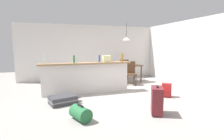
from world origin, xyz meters
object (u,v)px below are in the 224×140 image
at_px(suitcase_upright_maroon, 157,100).
at_px(backpack_red, 167,90).
at_px(pendant_lamp, 126,39).
at_px(bottle_blue, 99,59).
at_px(bottle_clear, 44,59).
at_px(bottle_amber, 122,58).
at_px(bottle_green, 74,59).
at_px(dining_table, 127,67).
at_px(suitcase_flat_charcoal, 63,100).
at_px(dining_chair_near_partition, 131,72).
at_px(dining_chair_far_side, 124,68).
at_px(duffel_bag_green, 81,113).
at_px(grocery_bag, 107,59).

relative_size(suitcase_upright_maroon, backpack_red, 1.60).
bearing_deg(pendant_lamp, bottle_blue, -138.73).
xyz_separation_m(bottle_clear, bottle_amber, (2.51, -0.05, -0.00)).
relative_size(bottle_green, pendant_lamp, 0.32).
relative_size(bottle_clear, dining_table, 0.25).
bearing_deg(bottle_amber, suitcase_upright_maroon, -90.86).
relative_size(suitcase_flat_charcoal, backpack_red, 2.11).
distance_m(bottle_clear, dining_chair_near_partition, 3.35).
height_order(bottle_green, dining_chair_near_partition, bottle_green).
distance_m(dining_chair_far_side, pendant_lamp, 1.42).
bearing_deg(bottle_clear, bottle_amber, -1.05).
distance_m(bottle_clear, suitcase_upright_maroon, 3.49).
height_order(bottle_clear, duffel_bag_green, bottle_clear).
relative_size(dining_chair_far_side, backpack_red, 2.21).
bearing_deg(pendant_lamp, suitcase_upright_maroon, -101.89).
height_order(dining_chair_far_side, pendant_lamp, pendant_lamp).
xyz_separation_m(suitcase_flat_charcoal, backpack_red, (3.05, -0.32, 0.09)).
xyz_separation_m(dining_table, dining_chair_far_side, (0.04, 0.54, -0.13)).
bearing_deg(bottle_green, suitcase_upright_maroon, -54.32).
relative_size(bottle_clear, bottle_amber, 1.02).
relative_size(bottle_clear, suitcase_upright_maroon, 0.42).
distance_m(bottle_green, grocery_bag, 1.08).
xyz_separation_m(dining_table, pendant_lamp, (-0.04, 0.07, 1.21)).
height_order(bottle_blue, grocery_bag, bottle_blue).
height_order(bottle_clear, dining_table, bottle_clear).
bearing_deg(bottle_blue, bottle_clear, -179.60).
distance_m(dining_chair_near_partition, pendant_lamp, 1.48).
bearing_deg(suitcase_upright_maroon, dining_chair_far_side, 78.33).
distance_m(bottle_green, backpack_red, 3.02).
height_order(bottle_blue, dining_chair_near_partition, bottle_blue).
height_order(pendant_lamp, suitcase_upright_maroon, pendant_lamp).
height_order(bottle_amber, dining_table, bottle_amber).
bearing_deg(dining_chair_far_side, suitcase_upright_maroon, -101.67).
xyz_separation_m(bottle_green, backpack_red, (2.64, -1.12, -0.94)).
xyz_separation_m(bottle_amber, duffel_bag_green, (-1.74, -2.06, -1.00)).
relative_size(grocery_bag, dining_chair_near_partition, 0.28).
relative_size(dining_chair_far_side, suitcase_flat_charcoal, 1.05).
height_order(bottle_blue, bottle_amber, bottle_amber).
bearing_deg(dining_chair_far_side, bottle_amber, -113.77).
bearing_deg(dining_chair_far_side, bottle_clear, -151.44).
height_order(bottle_green, suitcase_upright_maroon, bottle_green).
distance_m(pendant_lamp, suitcase_upright_maroon, 4.05).
bearing_deg(pendant_lamp, duffel_bag_green, -125.58).
bearing_deg(grocery_bag, bottle_blue, 164.15).
height_order(pendant_lamp, suitcase_flat_charcoal, pendant_lamp).
distance_m(dining_table, dining_chair_near_partition, 0.56).
bearing_deg(dining_chair_far_side, bottle_green, -142.03).
height_order(bottle_green, bottle_amber, bottle_amber).
bearing_deg(grocery_bag, dining_chair_near_partition, 32.37).
bearing_deg(suitcase_flat_charcoal, bottle_amber, 22.64).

